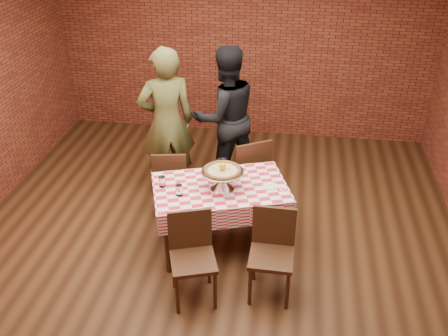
{
  "coord_description": "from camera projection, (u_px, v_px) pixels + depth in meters",
  "views": [
    {
      "loc": [
        0.79,
        -4.17,
        3.49
      ],
      "look_at": [
        0.13,
        0.19,
        0.93
      ],
      "focal_mm": 40.11,
      "sensor_mm": 36.0,
      "label": 1
    }
  ],
  "objects": [
    {
      "name": "sweetener_packet_b",
      "position": [
        284.0,
        189.0,
        5.08
      ],
      "size": [
        0.05,
        0.04,
        0.0
      ],
      "primitive_type": "cube",
      "rotation": [
        0.0,
        0.0,
        0.1
      ],
      "color": "white",
      "rests_on": "tablecloth"
    },
    {
      "name": "lemon",
      "position": [
        222.0,
        166.0,
        4.98
      ],
      "size": [
        0.07,
        0.07,
        0.09
      ],
      "primitive_type": "ellipsoid",
      "rotation": [
        0.0,
        0.0,
        0.06
      ],
      "color": "yellow",
      "rests_on": "pizza"
    },
    {
      "name": "pizza_stand",
      "position": [
        223.0,
        180.0,
        5.05
      ],
      "size": [
        0.47,
        0.47,
        0.2
      ],
      "primitive_type": null,
      "rotation": [
        0.0,
        0.0,
        0.06
      ],
      "color": "silver",
      "rests_on": "tablecloth"
    },
    {
      "name": "diner_olive",
      "position": [
        167.0,
        123.0,
        6.04
      ],
      "size": [
        0.81,
        0.7,
        1.88
      ],
      "primitive_type": "imported",
      "rotation": [
        0.0,
        0.0,
        3.58
      ],
      "color": "#505128",
      "rests_on": "ground"
    },
    {
      "name": "table",
      "position": [
        221.0,
        217.0,
        5.32
      ],
      "size": [
        1.53,
        1.2,
        0.75
      ],
      "primitive_type": "cube",
      "rotation": [
        0.0,
        0.0,
        0.33
      ],
      "color": "#452514",
      "rests_on": "ground"
    },
    {
      "name": "water_glass_left",
      "position": [
        179.0,
        190.0,
        4.96
      ],
      "size": [
        0.09,
        0.09,
        0.11
      ],
      "primitive_type": "cylinder",
      "rotation": [
        0.0,
        0.0,
        0.33
      ],
      "color": "white",
      "rests_on": "tablecloth"
    },
    {
      "name": "condiment_caddy",
      "position": [
        222.0,
        165.0,
        5.38
      ],
      "size": [
        0.11,
        0.1,
        0.13
      ],
      "primitive_type": "cube",
      "rotation": [
        0.0,
        0.0,
        0.3
      ],
      "color": "silver",
      "rests_on": "tablecloth"
    },
    {
      "name": "chair_near_right",
      "position": [
        271.0,
        258.0,
        4.64
      ],
      "size": [
        0.41,
        0.41,
        0.89
      ],
      "primitive_type": null,
      "rotation": [
        0.0,
        0.0,
        -0.01
      ],
      "color": "#452514",
      "rests_on": "ground"
    },
    {
      "name": "chair_far_left",
      "position": [
        171.0,
        180.0,
        5.86
      ],
      "size": [
        0.45,
        0.45,
        0.86
      ],
      "primitive_type": null,
      "rotation": [
        0.0,
        0.0,
        3.33
      ],
      "color": "#452514",
      "rests_on": "ground"
    },
    {
      "name": "pizza",
      "position": [
        222.0,
        171.0,
        5.0
      ],
      "size": [
        0.4,
        0.4,
        0.03
      ],
      "primitive_type": "cylinder",
      "rotation": [
        0.0,
        0.0,
        0.06
      ],
      "color": "beige",
      "rests_on": "pizza_stand"
    },
    {
      "name": "ground",
      "position": [
        210.0,
        250.0,
        5.42
      ],
      "size": [
        6.0,
        6.0,
        0.0
      ],
      "primitive_type": "plane",
      "color": "black",
      "rests_on": "ground"
    },
    {
      "name": "chair_near_left",
      "position": [
        193.0,
        261.0,
        4.59
      ],
      "size": [
        0.52,
        0.52,
        0.89
      ],
      "primitive_type": null,
      "rotation": [
        0.0,
        0.0,
        0.33
      ],
      "color": "#452514",
      "rests_on": "ground"
    },
    {
      "name": "back_wall",
      "position": [
        244.0,
        41.0,
        7.26
      ],
      "size": [
        5.5,
        0.0,
        5.5
      ],
      "primitive_type": "plane",
      "rotation": [
        1.57,
        0.0,
        0.0
      ],
      "color": "maroon",
      "rests_on": "ground"
    },
    {
      "name": "diner_black",
      "position": [
        225.0,
        116.0,
        6.28
      ],
      "size": [
        1.11,
        1.04,
        1.81
      ],
      "primitive_type": "imported",
      "rotation": [
        0.0,
        0.0,
        3.68
      ],
      "color": "black",
      "rests_on": "ground"
    },
    {
      "name": "chair_far_right",
      "position": [
        246.0,
        170.0,
        5.99
      ],
      "size": [
        0.61,
        0.61,
        0.92
      ],
      "primitive_type": null,
      "rotation": [
        0.0,
        0.0,
        3.68
      ],
      "color": "#452514",
      "rests_on": "ground"
    },
    {
      "name": "sweetener_packet_a",
      "position": [
        282.0,
        190.0,
        5.07
      ],
      "size": [
        0.06,
        0.05,
        0.0
      ],
      "primitive_type": "cube",
      "rotation": [
        0.0,
        0.0,
        0.23
      ],
      "color": "white",
      "rests_on": "tablecloth"
    },
    {
      "name": "tablecloth",
      "position": [
        220.0,
        196.0,
        5.18
      ],
      "size": [
        1.58,
        1.24,
        0.23
      ],
      "primitive_type": null,
      "rotation": [
        0.0,
        0.0,
        0.33
      ],
      "color": "red",
      "rests_on": "table"
    },
    {
      "name": "side_plate",
      "position": [
        270.0,
        186.0,
        5.12
      ],
      "size": [
        0.2,
        0.2,
        0.01
      ],
      "primitive_type": "cylinder",
      "rotation": [
        0.0,
        0.0,
        0.33
      ],
      "color": "white",
      "rests_on": "tablecloth"
    },
    {
      "name": "water_glass_right",
      "position": [
        162.0,
        182.0,
        5.1
      ],
      "size": [
        0.09,
        0.09,
        0.11
      ],
      "primitive_type": "cylinder",
      "rotation": [
        0.0,
        0.0,
        0.33
      ],
      "color": "white",
      "rests_on": "tablecloth"
    }
  ]
}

